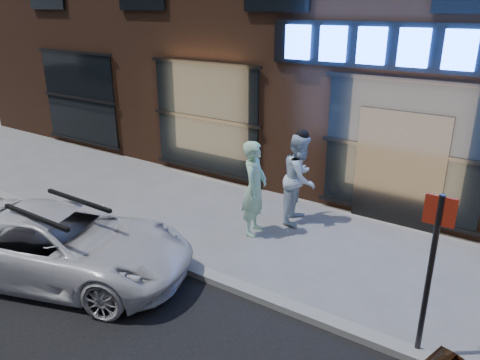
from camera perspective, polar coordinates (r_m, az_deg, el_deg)
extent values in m
plane|color=slate|center=(7.28, 8.60, -16.39)|extent=(90.00, 90.00, 0.00)
cube|color=gray|center=(7.24, 8.63, -16.01)|extent=(60.00, 0.25, 0.12)
cube|color=black|center=(9.71, 18.18, 15.21)|extent=(5.20, 0.06, 0.90)
cube|color=black|center=(10.06, 18.79, 1.23)|extent=(1.80, 0.10, 2.40)
cube|color=#FFBF72|center=(15.71, -18.87, 9.47)|extent=(3.00, 0.04, 2.60)
cube|color=black|center=(15.69, -18.99, 9.44)|extent=(3.20, 0.06, 2.80)
cube|color=#FFBF72|center=(12.18, -4.13, 7.53)|extent=(3.00, 0.04, 2.60)
cube|color=black|center=(12.15, -4.25, 7.49)|extent=(3.20, 0.06, 2.80)
cube|color=#FFBF72|center=(9.99, 19.15, 3.48)|extent=(3.00, 0.04, 2.60)
cube|color=black|center=(9.96, 19.09, 3.43)|extent=(3.20, 0.06, 2.80)
cube|color=#2659FF|center=(10.39, 7.08, 16.34)|extent=(0.55, 0.12, 0.70)
cube|color=#2659FF|center=(10.05, 11.29, 15.97)|extent=(0.55, 0.12, 0.70)
cube|color=#2659FF|center=(9.77, 15.75, 15.48)|extent=(0.55, 0.12, 0.70)
cube|color=#2659FF|center=(9.54, 20.42, 14.88)|extent=(0.55, 0.12, 0.70)
cube|color=#2659FF|center=(9.37, 25.26, 14.15)|extent=(0.55, 0.12, 0.70)
imported|color=#BDF8CF|center=(9.19, 1.78, -1.03)|extent=(0.62, 0.79, 1.92)
imported|color=white|center=(9.81, 7.33, 0.21)|extent=(0.88, 1.04, 1.91)
imported|color=silver|center=(8.41, -20.75, -7.33)|extent=(4.76, 3.33, 1.21)
cylinder|color=#262628|center=(6.37, 21.99, -11.28)|extent=(0.07, 0.07, 2.30)
cube|color=#AD2613|center=(5.95, 23.20, -3.48)|extent=(0.37, 0.04, 0.37)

